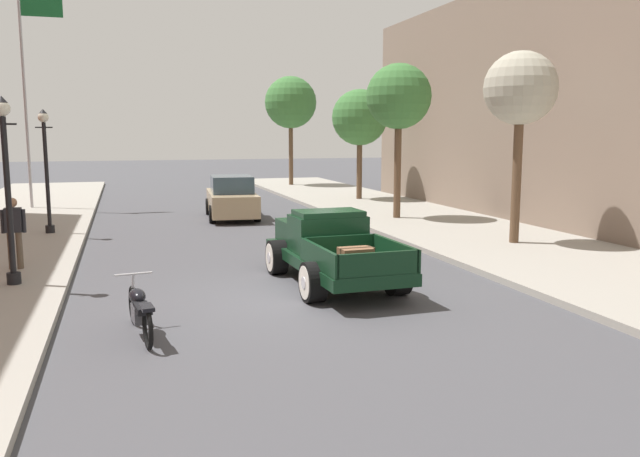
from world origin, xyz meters
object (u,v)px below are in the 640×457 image
object	(u,v)px
hotrod_truck_dark_green	(329,248)
pedestrian_sidewalk_left	(14,229)
street_tree_second	(399,98)
street_lamp_far	(46,162)
flagpole	(29,72)
car_background_tan	(232,199)
street_tree_farthest	(291,103)
street_tree_nearest	(520,91)
street_tree_third	(360,118)
street_lamp_near	(7,177)
motorcycle_parked	(140,309)

from	to	relation	value
hotrod_truck_dark_green	pedestrian_sidewalk_left	distance (m)	7.27
street_tree_second	hotrod_truck_dark_green	bearing A→B (deg)	-122.10
street_lamp_far	flagpole	bearing A→B (deg)	99.15
flagpole	street_tree_second	size ratio (longest dim) A/B	1.63
flagpole	car_background_tan	bearing A→B (deg)	-32.86
car_background_tan	flagpole	xyz separation A→B (m)	(-7.51, 4.85, 5.00)
flagpole	street_tree_farthest	xyz separation A→B (m)	(13.36, 8.74, -0.68)
hotrod_truck_dark_green	street_tree_nearest	bearing A→B (deg)	21.56
street_tree_second	street_tree_third	world-z (taller)	street_tree_second
street_lamp_near	flagpole	distance (m)	15.57
hotrod_truck_dark_green	pedestrian_sidewalk_left	world-z (taller)	pedestrian_sidewalk_left
street_tree_nearest	pedestrian_sidewalk_left	bearing A→B (deg)	179.23
street_tree_second	street_tree_farthest	xyz separation A→B (m)	(0.13, 16.32, 0.55)
pedestrian_sidewalk_left	street_lamp_near	distance (m)	2.11
car_background_tan	street_lamp_far	size ratio (longest dim) A/B	1.15
street_tree_second	street_tree_farthest	distance (m)	16.33
car_background_tan	street_tree_second	distance (m)	7.38
car_background_tan	street_lamp_far	distance (m)	7.11
pedestrian_sidewalk_left	street_tree_farthest	xyz separation A→B (m)	(12.27, 22.24, 4.00)
street_tree_nearest	car_background_tan	bearing A→B (deg)	127.26
street_lamp_near	street_tree_third	size ratio (longest dim) A/B	0.74
street_tree_farthest	street_lamp_far	bearing A→B (deg)	-126.13
hotrod_truck_dark_green	street_tree_farthest	xyz separation A→B (m)	(5.53, 24.94, 4.34)
motorcycle_parked	street_lamp_far	distance (m)	11.62
flagpole	street_lamp_near	bearing A→B (deg)	-85.15
motorcycle_parked	flagpole	xyz separation A→B (m)	(-3.72, 19.03, 5.33)
flagpole	street_tree_farthest	bearing A→B (deg)	33.17
street_tree_third	street_tree_farthest	xyz separation A→B (m)	(-0.98, 9.31, 1.10)
hotrod_truck_dark_green	street_tree_second	xyz separation A→B (m)	(5.41, 8.62, 3.79)
motorcycle_parked	street_tree_nearest	world-z (taller)	street_tree_nearest
hotrod_truck_dark_green	flagpole	xyz separation A→B (m)	(-7.83, 16.20, 5.02)
street_tree_nearest	street_tree_second	distance (m)	6.17
motorcycle_parked	car_background_tan	size ratio (longest dim) A/B	0.48
street_tree_second	pedestrian_sidewalk_left	bearing A→B (deg)	-154.02
flagpole	street_tree_nearest	bearing A→B (deg)	-43.88
motorcycle_parked	street_tree_second	size ratio (longest dim) A/B	0.38
pedestrian_sidewalk_left	flagpole	xyz separation A→B (m)	(-1.09, 13.50, 4.68)
pedestrian_sidewalk_left	motorcycle_parked	bearing A→B (deg)	-64.60
flagpole	street_tree_farthest	distance (m)	15.98
street_tree_second	flagpole	bearing A→B (deg)	150.19
street_lamp_far	street_tree_farthest	world-z (taller)	street_tree_farthest
flagpole	street_tree_second	world-z (taller)	flagpole
pedestrian_sidewalk_left	street_tree_third	size ratio (longest dim) A/B	0.32
street_lamp_far	street_tree_third	world-z (taller)	street_tree_third
flagpole	street_tree_second	bearing A→B (deg)	-29.81
street_lamp_far	street_lamp_near	bearing A→B (deg)	-89.83
motorcycle_parked	street_tree_farthest	distance (m)	29.76
hotrod_truck_dark_green	street_tree_farthest	bearing A→B (deg)	77.49
hotrod_truck_dark_green	car_background_tan	xyz separation A→B (m)	(-0.32, 11.35, 0.01)
street_tree_nearest	street_tree_farthest	distance (m)	22.44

